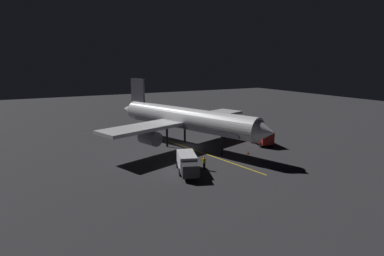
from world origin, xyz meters
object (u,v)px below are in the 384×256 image
baggage_truck (187,163)px  traffic_cone_under_wing (198,168)px  traffic_cone_near_left (203,158)px  traffic_cone_near_right (248,152)px  catering_truck (260,136)px  airliner (184,119)px  ground_crew_worker (204,163)px

baggage_truck → traffic_cone_under_wing: baggage_truck is taller
traffic_cone_near_left → baggage_truck: bearing=40.3°
baggage_truck → traffic_cone_near_right: baggage_truck is taller
baggage_truck → catering_truck: 18.98m
baggage_truck → traffic_cone_near_right: 12.37m
baggage_truck → catering_truck: catering_truck is taller
airliner → baggage_truck: bearing=65.1°
airliner → traffic_cone_near_left: airliner is taller
ground_crew_worker → catering_truck: bearing=-154.8°
baggage_truck → traffic_cone_near_right: bearing=-165.2°
catering_truck → traffic_cone_under_wing: bearing=23.5°
airliner → traffic_cone_under_wing: (3.79, 11.64, -4.23)m
traffic_cone_near_left → traffic_cone_near_right: same height
airliner → ground_crew_worker: bearing=75.5°
airliner → ground_crew_worker: (3.06, 11.85, -3.60)m
catering_truck → ground_crew_worker: 16.75m
catering_truck → traffic_cone_under_wing: catering_truck is taller
baggage_truck → traffic_cone_near_left: (-4.34, -3.67, -0.98)m
traffic_cone_near_right → traffic_cone_under_wing: (10.21, 2.95, 0.00)m
catering_truck → traffic_cone_near_left: (13.27, 3.44, -1.06)m
airliner → baggage_truck: airliner is taller
baggage_truck → traffic_cone_under_wing: 1.98m
traffic_cone_under_wing → traffic_cone_near_right: bearing=-163.9°
ground_crew_worker → traffic_cone_near_left: (-1.89, -3.68, -0.64)m
airliner → ground_crew_worker: airliner is taller
catering_truck → traffic_cone_near_left: size_ratio=12.09×
traffic_cone_near_left → ground_crew_worker: bearing=62.8°
catering_truck → traffic_cone_near_right: bearing=35.0°
catering_truck → traffic_cone_near_right: 7.01m
traffic_cone_near_left → airliner: bearing=-98.2°
traffic_cone_near_left → traffic_cone_under_wing: 4.35m
ground_crew_worker → traffic_cone_under_wing: bearing=-15.9°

